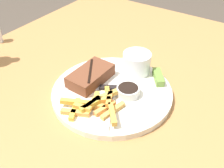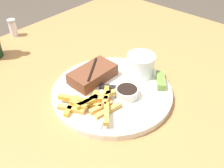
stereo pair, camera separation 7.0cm
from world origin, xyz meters
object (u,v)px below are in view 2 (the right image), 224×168
at_px(pickle_spear, 161,81).
at_px(dipping_sauce_cup, 127,92).
at_px(coleslaw_cup, 141,64).
at_px(fork_utensil, 105,111).
at_px(dinner_plate, 112,92).
at_px(salt_shaker, 13,28).
at_px(knife_utensil, 96,87).
at_px(steak_portion, 92,75).

bearing_deg(pickle_spear, dipping_sauce_cup, 159.96).
bearing_deg(coleslaw_cup, fork_utensil, -170.66).
xyz_separation_m(dinner_plate, coleslaw_cup, (0.11, -0.01, 0.04)).
distance_m(dinner_plate, dipping_sauce_cup, 0.05).
bearing_deg(salt_shaker, coleslaw_cup, -79.66).
distance_m(pickle_spear, salt_shaker, 0.60).
bearing_deg(coleslaw_cup, pickle_spear, -91.55).
bearing_deg(coleslaw_cup, salt_shaker, 100.34).
bearing_deg(pickle_spear, salt_shaker, 98.91).
xyz_separation_m(fork_utensil, knife_utensil, (0.06, 0.08, 0.00)).
height_order(coleslaw_cup, dipping_sauce_cup, coleslaw_cup).
xyz_separation_m(steak_portion, coleslaw_cup, (0.12, -0.08, 0.02)).
bearing_deg(dinner_plate, fork_utensil, -150.97).
xyz_separation_m(knife_utensil, salt_shaker, (0.04, 0.47, 0.01)).
bearing_deg(dinner_plate, steak_portion, 93.24).
distance_m(dinner_plate, salt_shaker, 0.51).
relative_size(dinner_plate, steak_portion, 2.42).
height_order(dipping_sauce_cup, pickle_spear, dipping_sauce_cup).
relative_size(dinner_plate, dipping_sauce_cup, 5.39).
bearing_deg(salt_shaker, pickle_spear, -81.09).
relative_size(dinner_plate, salt_shaker, 5.03).
bearing_deg(dinner_plate, pickle_spear, -37.27).
xyz_separation_m(dinner_plate, steak_portion, (-0.00, 0.07, 0.03)).
xyz_separation_m(dinner_plate, fork_utensil, (-0.08, -0.04, 0.01)).
bearing_deg(salt_shaker, dipping_sauce_cup, -91.08).
relative_size(steak_portion, knife_utensil, 0.89).
distance_m(dinner_plate, knife_utensil, 0.05).
xyz_separation_m(steak_portion, dipping_sauce_cup, (0.01, -0.12, -0.00)).
relative_size(steak_portion, salt_shaker, 2.07).
height_order(fork_utensil, knife_utensil, knife_utensil).
height_order(dipping_sauce_cup, fork_utensil, dipping_sauce_cup).
bearing_deg(dinner_plate, knife_utensil, 117.60).
bearing_deg(fork_utensil, dinner_plate, 0.00).
relative_size(pickle_spear, fork_utensil, 0.56).
xyz_separation_m(coleslaw_cup, pickle_spear, (-0.00, -0.07, -0.02)).
distance_m(fork_utensil, knife_utensil, 0.10).
xyz_separation_m(pickle_spear, knife_utensil, (-0.13, 0.12, -0.01)).
relative_size(dinner_plate, coleslaw_cup, 4.01).
bearing_deg(steak_portion, pickle_spear, -53.78).
bearing_deg(dinner_plate, coleslaw_cup, -5.76).
height_order(steak_portion, salt_shaker, salt_shaker).
xyz_separation_m(dipping_sauce_cup, pickle_spear, (0.10, -0.04, -0.00)).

